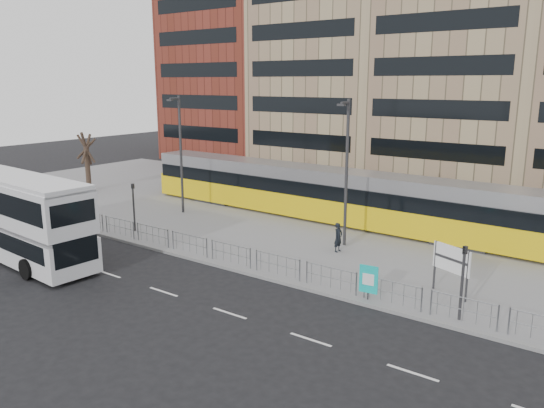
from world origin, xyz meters
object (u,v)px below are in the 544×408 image
Objects in this scene: station_sign at (451,261)px; ad_panel at (369,280)px; pedestrian at (338,237)px; tram at (324,194)px; traffic_light_east at (463,273)px; double_decker_bus at (17,214)px; bare_tree at (85,131)px; traffic_light_west at (133,201)px; lamp_post_west at (180,150)px; lamp_post_east at (346,168)px.

ad_panel is at bearing -113.57° from station_sign.
pedestrian is (-7.08, 2.60, -0.76)m from station_sign.
tram is 16.59m from traffic_light_east.
traffic_light_east is (12.60, -10.78, 0.19)m from tram.
double_decker_bus is at bearing -118.24° from tram.
pedestrian is 26.59m from bare_tree.
station_sign is 0.74× the size of traffic_light_west.
traffic_light_east is 23.00m from lamp_post_west.
lamp_post_east reaches higher than traffic_light_east.
lamp_post_west is at bearing 153.26° from ad_panel.
tram is 19.25× the size of ad_panel.
lamp_post_east reaches higher than traffic_light_west.
tram reaches higher than station_sign.
traffic_light_west is (-8.27, -9.77, 0.19)m from tram.
lamp_post_west is (-1.09, 5.34, 2.61)m from traffic_light_west.
traffic_light_east is (3.88, 0.30, 1.05)m from ad_panel.
double_decker_bus is 18.28m from lamp_post_east.
lamp_post_west is 1.14× the size of bare_tree.
ad_panel is at bearing -159.96° from traffic_light_east.
station_sign is 0.27× the size of lamp_post_west.
double_decker_bus reaches higher than tram.
ad_panel is at bearing -5.42° from traffic_light_west.
bare_tree reaches higher than pedestrian.
tram is 7.40m from pedestrian.
bare_tree reaches higher than double_decker_bus.
station_sign is at bearing -35.36° from tram.
tram is at bearing 25.34° from lamp_post_west.
tram is 10.72m from lamp_post_west.
lamp_post_east reaches higher than pedestrian.
lamp_post_west is (-20.81, 4.06, 2.99)m from station_sign.
traffic_light_west is 0.37× the size of lamp_post_east.
lamp_post_west reaches higher than traffic_light_west.
traffic_light_west is at bearing -167.20° from traffic_light_east.
station_sign is 7.58m from pedestrian.
traffic_light_east reaches higher than pedestrian.
traffic_light_east is (8.23, -4.89, 1.14)m from pedestrian.
lamp_post_west is at bearing 90.74° from pedestrian.
station_sign is 33.77m from bare_tree.
lamp_post_west reaches higher than tram.
lamp_post_east reaches higher than bare_tree.
lamp_post_west reaches higher than ad_panel.
double_decker_bus is 7.07m from traffic_light_west.
bare_tree is at bearing 136.68° from double_decker_bus.
traffic_light_east is at bearing -16.14° from lamp_post_west.
pedestrian is at bearing 164.86° from traffic_light_east.
pedestrian is at bearing -76.36° from lamp_post_east.
ad_panel is 0.51× the size of traffic_light_east.
double_decker_bus is at bearing 134.96° from pedestrian.
lamp_post_east is (12.33, 5.16, 2.62)m from traffic_light_west.
double_decker_bus is 19.07m from ad_panel.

